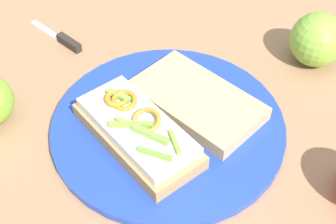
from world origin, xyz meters
The scene contains 6 objects.
ground_plane centered at (0.00, 0.00, 0.00)m, with size 2.00×2.00×0.00m, color #98704E.
plate centered at (0.00, 0.00, 0.01)m, with size 0.31×0.31×0.01m, color #2140B3.
sandwich centered at (0.02, -0.05, 0.03)m, with size 0.20×0.14×0.05m.
bread_slice_side centered at (-0.02, 0.05, 0.02)m, with size 0.18×0.10×0.02m, color tan.
apple_0 centered at (-0.06, 0.26, 0.04)m, with size 0.08×0.08×0.08m, color #7FB339.
knife centered at (-0.24, -0.10, 0.01)m, with size 0.11×0.07×0.01m.
Camera 1 is at (0.40, -0.14, 0.47)m, focal length 50.18 mm.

